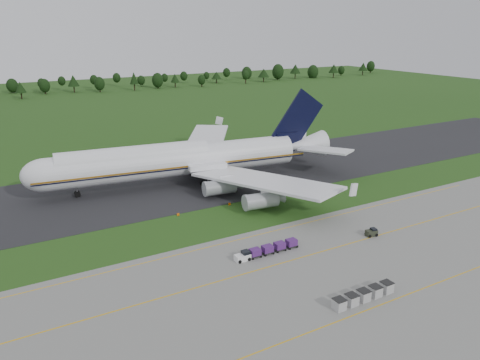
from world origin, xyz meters
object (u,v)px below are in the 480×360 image
baggage_train (266,250)px  utility_cart (371,233)px  edge_markers (253,199)px  aircraft (183,159)px  uld_row (364,295)px

baggage_train → utility_cart: size_ratio=5.41×
edge_markers → aircraft: bearing=114.8°
aircraft → baggage_train: (-2.96, -45.00, -5.71)m
aircraft → utility_cart: bearing=-68.3°
baggage_train → uld_row: bearing=-76.8°
utility_cart → edge_markers: (-10.11, 28.59, -0.38)m
utility_cart → edge_markers: 30.33m
uld_row → edge_markers: size_ratio=0.29×
aircraft → edge_markers: 23.06m
aircraft → uld_row: aircraft is taller
utility_cart → baggage_train: bearing=170.6°
baggage_train → edge_markers: baggage_train is taller
aircraft → edge_markers: size_ratio=2.13×
aircraft → uld_row: (1.73, -65.05, -5.70)m
baggage_train → utility_cart: 22.69m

